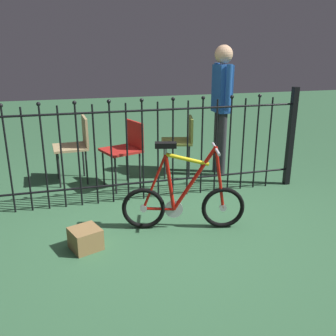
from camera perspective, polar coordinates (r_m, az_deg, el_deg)
The scene contains 8 objects.
ground_plane at distance 3.73m, azimuth -0.27°, elevation -9.29°, with size 20.00×20.00×0.00m, color #33613E.
iron_fence at distance 4.23m, azimuth -3.89°, elevation 3.12°, with size 3.77×0.07×1.25m.
bicycle at distance 3.62m, azimuth 2.35°, elevation -4.92°, with size 1.18×0.43×0.88m.
chair_olive at distance 5.08m, azimuth 2.15°, elevation 4.53°, with size 0.50×0.50×0.82m.
chair_red at distance 4.69m, azimuth -6.47°, elevation 3.37°, with size 0.54×0.54×0.83m.
chair_tan at distance 4.97m, azimuth -13.91°, elevation 3.86°, with size 0.46×0.46×0.86m.
person_visitor at distance 5.09m, azimuth 8.26°, elevation 10.49°, with size 0.24×0.48×1.74m.
display_crate at distance 3.43m, azimuth -12.58°, elevation -10.54°, with size 0.25×0.25×0.19m, color olive.
Camera 1 is at (-0.85, -3.20, 1.72)m, focal length 39.65 mm.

